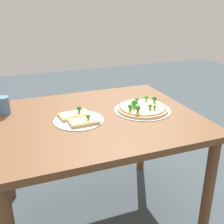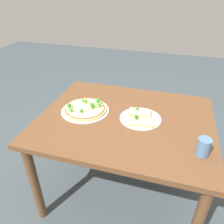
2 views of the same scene
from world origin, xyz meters
TOP-DOWN VIEW (x-y plane):
  - ground_plane at (0.00, 0.00)m, footprint 8.00×8.00m
  - dining_table at (0.00, 0.00)m, footprint 1.15×0.93m
  - pizza_tray_whole at (0.29, -0.01)m, footprint 0.34×0.34m
  - pizza_tray_slice at (-0.10, -0.01)m, footprint 0.28×0.28m
  - drinking_cup at (-0.47, 0.23)m, footprint 0.07×0.07m

SIDE VIEW (x-z plane):
  - ground_plane at x=0.00m, z-range 0.00..0.00m
  - dining_table at x=0.00m, z-range 0.27..0.98m
  - pizza_tray_slice at x=-0.10m, z-range 0.69..0.75m
  - pizza_tray_whole at x=0.29m, z-range 0.69..0.76m
  - drinking_cup at x=-0.47m, z-range 0.71..0.82m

